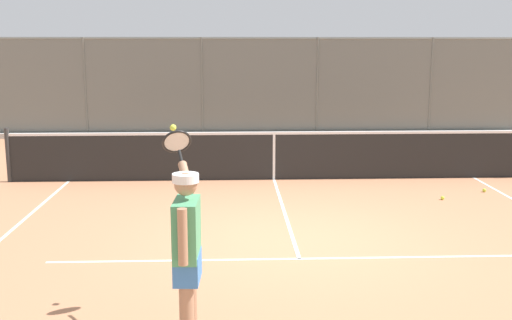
{
  "coord_description": "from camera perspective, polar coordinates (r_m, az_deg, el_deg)",
  "views": [
    {
      "loc": [
        0.86,
        8.14,
        2.69
      ],
      "look_at": [
        0.5,
        -0.5,
        1.05
      ],
      "focal_mm": 43.26,
      "sensor_mm": 36.0,
      "label": 1
    }
  ],
  "objects": [
    {
      "name": "ground_plane",
      "position": [
        8.62,
        3.49,
        -7.47
      ],
      "size": [
        60.0,
        60.0,
        0.0
      ],
      "primitive_type": "plane",
      "color": "#B27551"
    },
    {
      "name": "court_line_markings",
      "position": [
        7.6,
        4.34,
        -10.01
      ],
      "size": [
        8.2,
        8.48,
        0.01
      ],
      "color": "white",
      "rests_on": "ground"
    },
    {
      "name": "fence_backdrop",
      "position": [
        18.65,
        0.28,
        6.46
      ],
      "size": [
        19.74,
        1.37,
        2.86
      ],
      "color": "slate",
      "rests_on": "ground"
    },
    {
      "name": "tennis_net",
      "position": [
        12.29,
        1.67,
        0.45
      ],
      "size": [
        10.54,
        0.09,
        1.07
      ],
      "color": "#2D2D2D",
      "rests_on": "ground"
    },
    {
      "name": "tennis_player",
      "position": [
        5.54,
        -6.42,
        -7.94
      ],
      "size": [
        0.43,
        1.36,
        1.88
      ],
      "rotation": [
        0.0,
        0.0,
        -1.62
      ],
      "color": "navy",
      "rests_on": "ground"
    },
    {
      "name": "tennis_ball_by_sideline",
      "position": [
        11.26,
        16.86,
        -3.37
      ],
      "size": [
        0.07,
        0.07,
        0.07
      ],
      "primitive_type": "sphere",
      "color": "#CCDB33",
      "rests_on": "ground"
    },
    {
      "name": "tennis_ball_mid_court",
      "position": [
        12.09,
        20.36,
        -2.64
      ],
      "size": [
        0.07,
        0.07,
        0.07
      ],
      "primitive_type": "sphere",
      "color": "#C1D138",
      "rests_on": "ground"
    }
  ]
}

